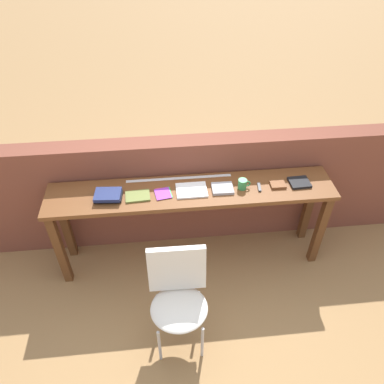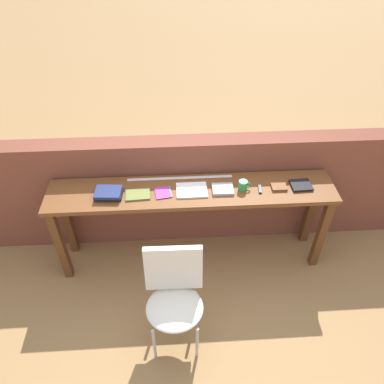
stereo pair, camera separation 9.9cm
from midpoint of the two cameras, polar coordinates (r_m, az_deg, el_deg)
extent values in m
plane|color=#9E7547|center=(3.67, -0.39, -13.30)|extent=(40.00, 40.00, 0.00)
cube|color=brown|center=(3.67, -1.39, 0.23)|extent=(6.00, 0.20, 1.17)
cube|color=brown|center=(3.24, -0.97, 0.03)|extent=(2.50, 0.44, 0.04)
cube|color=#5B341A|center=(3.57, -20.26, -8.29)|extent=(0.07, 0.07, 0.84)
cube|color=#5B341A|center=(3.69, 18.15, -5.54)|extent=(0.07, 0.07, 0.84)
cube|color=#5B341A|center=(3.78, -19.46, -4.65)|extent=(0.07, 0.07, 0.84)
cube|color=#5B341A|center=(3.90, 16.60, -2.18)|extent=(0.07, 0.07, 0.84)
ellipsoid|color=silver|center=(2.97, -2.98, -17.31)|extent=(0.45, 0.43, 0.08)
cube|color=silver|center=(2.89, -3.32, -11.59)|extent=(0.44, 0.11, 0.40)
cylinder|color=#B2B2B7|center=(3.12, -5.94, -22.30)|extent=(0.02, 0.02, 0.41)
cylinder|color=#B2B2B7|center=(3.11, 0.60, -21.95)|extent=(0.02, 0.02, 0.41)
cylinder|color=#B2B2B7|center=(3.27, -5.99, -17.38)|extent=(0.02, 0.02, 0.41)
cylinder|color=#B2B2B7|center=(3.27, 0.06, -17.05)|extent=(0.02, 0.02, 0.41)
cube|color=black|center=(3.22, -13.44, -0.71)|extent=(0.24, 0.16, 0.03)
cube|color=navy|center=(3.20, -13.58, -0.41)|extent=(0.23, 0.18, 0.03)
cube|color=olive|center=(3.19, -9.16, -0.63)|extent=(0.21, 0.16, 0.02)
cube|color=#E5334C|center=(3.20, -5.25, -0.17)|extent=(0.14, 0.15, 0.00)
cube|color=green|center=(3.20, -5.03, -0.19)|extent=(0.13, 0.16, 0.00)
cube|color=purple|center=(3.19, -5.36, -0.25)|extent=(0.15, 0.16, 0.00)
cube|color=white|center=(3.21, -0.92, 0.26)|extent=(0.26, 0.20, 0.02)
cube|color=#9E9EA3|center=(3.23, 3.78, 0.54)|extent=(0.18, 0.16, 0.03)
cylinder|color=#338C4C|center=(3.24, 6.81, 1.20)|extent=(0.08, 0.08, 0.09)
torus|color=#338C4C|center=(3.24, 7.57, 1.25)|extent=(0.06, 0.01, 0.06)
cube|color=black|center=(3.28, 9.36, 0.72)|extent=(0.04, 0.11, 0.02)
cube|color=brown|center=(3.33, 12.12, 1.07)|extent=(0.13, 0.10, 0.02)
cube|color=black|center=(3.40, 15.25, 1.40)|extent=(0.18, 0.16, 0.02)
cube|color=silver|center=(3.35, -2.85, 2.09)|extent=(0.94, 0.03, 0.00)
camera|label=1|loc=(0.05, -90.90, -0.77)|focal=35.00mm
camera|label=2|loc=(0.05, 89.10, 0.77)|focal=35.00mm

